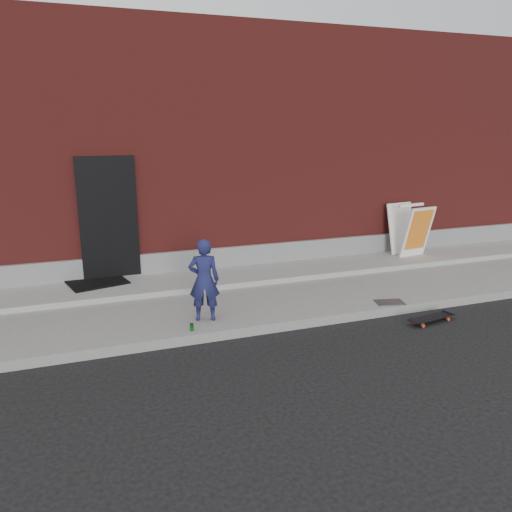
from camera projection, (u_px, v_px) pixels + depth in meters
name	position (u px, v px, depth m)	size (l,w,h in m)	color
ground	(302.00, 329.00, 7.73)	(80.00, 80.00, 0.00)	black
sidewalk	(267.00, 294.00, 9.08)	(20.00, 3.00, 0.15)	slate
apron	(251.00, 274.00, 9.86)	(20.00, 1.20, 0.10)	gray
building	(195.00, 147.00, 13.46)	(20.00, 8.10, 5.00)	maroon
child	(204.00, 280.00, 7.55)	(0.47, 0.31, 1.28)	#1B1E4C
skateboard	(432.00, 318.00, 7.98)	(0.84, 0.34, 0.09)	red
pizza_sign	(410.00, 230.00, 11.01)	(0.79, 0.90, 1.15)	white
soda_can	(192.00, 327.00, 7.27)	(0.06, 0.06, 0.11)	#177623
doormat	(97.00, 282.00, 9.18)	(0.99, 0.80, 0.03)	black
utility_plate	(390.00, 302.00, 8.43)	(0.47, 0.30, 0.01)	#4B4C50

